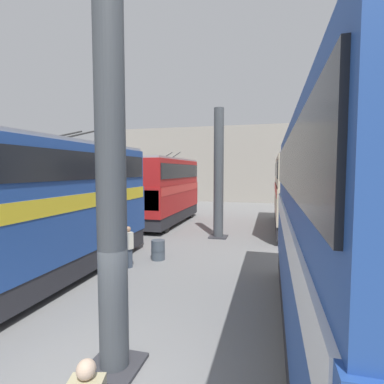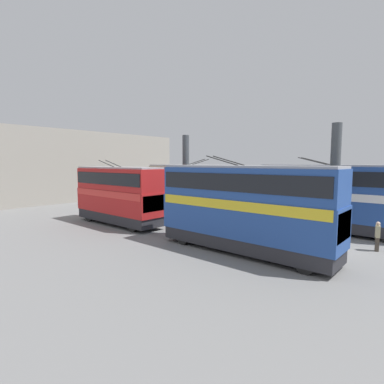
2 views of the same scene
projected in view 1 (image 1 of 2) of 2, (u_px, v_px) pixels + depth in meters
ground_plane at (107, 377)px, 5.91m from camera, size 240.00×240.00×0.00m
depot_back_wall at (246, 164)px, 37.72m from camera, size 0.50×36.00×9.74m
support_column_near at (111, 187)px, 5.92m from camera, size 1.07×1.07×7.77m
support_column_far at (219, 176)px, 17.97m from camera, size 1.07×1.07×7.77m
bus_left_near at (347, 225)px, 6.26m from camera, size 10.93×2.54×5.81m
bus_left_far at (295, 187)px, 20.48m from camera, size 10.63×2.54×5.74m
bus_right_near at (49, 202)px, 10.69m from camera, size 11.01×2.54×5.81m
bus_right_far at (167, 187)px, 22.78m from camera, size 9.37×2.54×5.60m
person_by_right_row at (128, 246)px, 12.54m from camera, size 0.41×0.48×1.74m
oil_drum at (158, 250)px, 13.67m from camera, size 0.65×0.65×0.90m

